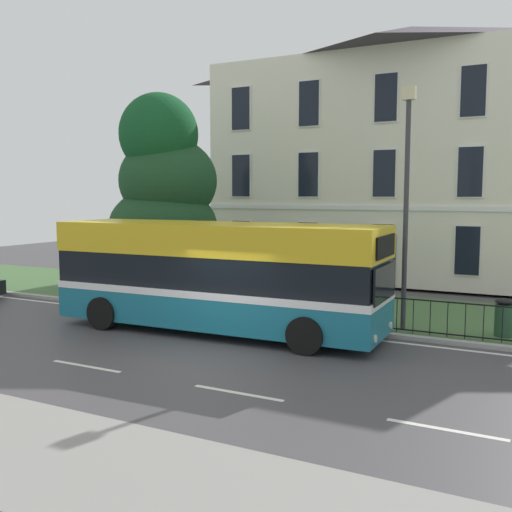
% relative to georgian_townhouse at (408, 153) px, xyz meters
% --- Properties ---
extents(ground_plane, '(60.00, 56.00, 0.18)m').
position_rel_georgian_townhouse_xyz_m(ground_plane, '(-1.13, -14.92, -5.88)').
color(ground_plane, '#464447').
extents(georgian_townhouse, '(16.93, 8.23, 11.44)m').
position_rel_georgian_townhouse_xyz_m(georgian_townhouse, '(0.00, 0.00, 0.00)').
color(georgian_townhouse, silver).
rests_on(georgian_townhouse, ground_plane).
extents(iron_verge_railing, '(14.12, 0.04, 0.97)m').
position_rel_georgian_townhouse_xyz_m(iron_verge_railing, '(0.00, -11.73, -5.24)').
color(iron_verge_railing, black).
rests_on(iron_verge_railing, ground_plane).
extents(evergreen_tree, '(4.53, 4.39, 8.40)m').
position_rel_georgian_townhouse_xyz_m(evergreen_tree, '(-7.15, -9.23, -2.77)').
color(evergreen_tree, '#423328').
rests_on(evergreen_tree, ground_plane).
extents(single_decker_bus, '(9.71, 2.94, 3.13)m').
position_rel_georgian_townhouse_xyz_m(single_decker_bus, '(-2.22, -13.57, -4.22)').
color(single_decker_bus, '#196A82').
rests_on(single_decker_bus, ground_plane).
extents(street_lamp_post, '(0.36, 0.24, 6.76)m').
position_rel_georgian_townhouse_xyz_m(street_lamp_post, '(2.58, -11.31, -1.88)').
color(street_lamp_post, '#333338').
rests_on(street_lamp_post, ground_plane).
extents(litter_bin, '(0.47, 0.47, 1.04)m').
position_rel_georgian_townhouse_xyz_m(litter_bin, '(5.20, -10.97, -5.22)').
color(litter_bin, '#23472D').
rests_on(litter_bin, ground_plane).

